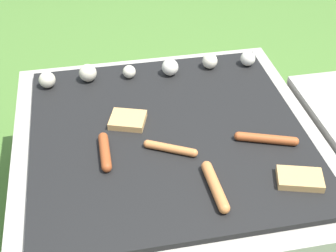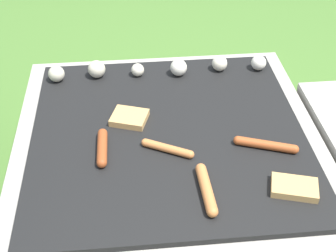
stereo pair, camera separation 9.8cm
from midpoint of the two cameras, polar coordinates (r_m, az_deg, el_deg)
ground_plane at (r=1.61m, az=-1.77°, el=-11.08°), size 14.00×14.00×0.00m
grill at (r=1.47m, az=-1.91°, el=-6.42°), size 0.89×0.89×0.38m
sausage_front_center at (r=1.17m, az=3.36°, el=-7.42°), size 0.03×0.17×0.03m
sausage_mid_left at (r=1.27m, az=-1.90°, el=-2.80°), size 0.14×0.08×0.02m
sausage_back_center at (r=1.28m, az=-9.89°, el=-3.17°), size 0.03×0.15×0.03m
sausage_back_left at (r=1.32m, az=9.84°, el=-1.60°), size 0.17×0.08×0.02m
bread_slice_left at (r=1.38m, az=-6.96°, el=0.67°), size 0.12×0.11×0.02m
bread_slice_right at (r=1.22m, az=13.59°, el=-6.34°), size 0.13×0.10×0.02m
mushroom_row at (r=1.58m, az=-4.38°, el=6.96°), size 0.73×0.07×0.06m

